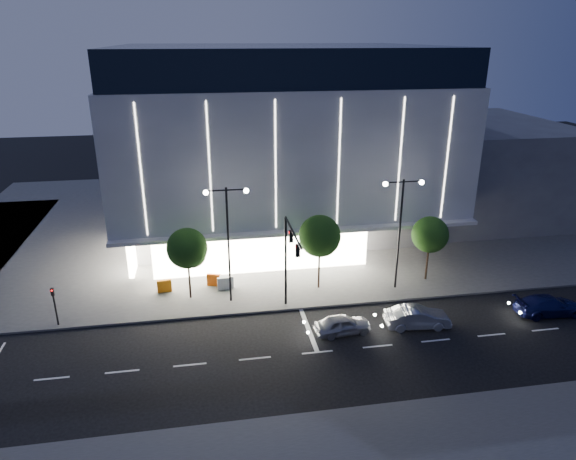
% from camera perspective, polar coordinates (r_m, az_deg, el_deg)
% --- Properties ---
extents(ground, '(160.00, 160.00, 0.00)m').
position_cam_1_polar(ground, '(34.49, -0.59, -12.36)').
color(ground, black).
rests_on(ground, ground).
extents(sidewalk_museum, '(70.00, 40.00, 0.15)m').
position_cam_1_polar(sidewalk_museum, '(56.58, 0.58, 1.43)').
color(sidewalk_museum, '#474747').
rests_on(sidewalk_museum, ground).
extents(museum, '(30.00, 25.80, 18.00)m').
position_cam_1_polar(museum, '(52.25, -1.27, 10.24)').
color(museum, '#4C4C51').
rests_on(museum, ground).
extents(annex_building, '(16.00, 20.00, 10.00)m').
position_cam_1_polar(annex_building, '(62.29, 20.11, 6.70)').
color(annex_building, '#4C4C51').
rests_on(annex_building, ground).
extents(traffic_mast, '(0.33, 5.89, 7.07)m').
position_cam_1_polar(traffic_mast, '(35.17, 0.13, -2.37)').
color(traffic_mast, black).
rests_on(traffic_mast, ground).
extents(street_lamp_west, '(3.16, 0.36, 9.00)m').
position_cam_1_polar(street_lamp_west, '(36.88, -6.71, 0.17)').
color(street_lamp_west, black).
rests_on(street_lamp_west, ground).
extents(street_lamp_east, '(3.16, 0.36, 9.00)m').
position_cam_1_polar(street_lamp_east, '(39.60, 12.41, 1.28)').
color(street_lamp_east, black).
rests_on(street_lamp_east, ground).
extents(ped_signal_far, '(0.22, 0.24, 3.00)m').
position_cam_1_polar(ped_signal_far, '(38.59, -24.53, -7.34)').
color(ped_signal_far, black).
rests_on(ped_signal_far, ground).
extents(tree_left, '(3.02, 3.02, 5.72)m').
position_cam_1_polar(tree_left, '(38.54, -11.09, -2.24)').
color(tree_left, black).
rests_on(tree_left, ground).
extents(tree_mid, '(3.25, 3.25, 6.15)m').
position_cam_1_polar(tree_mid, '(39.33, 3.57, -0.92)').
color(tree_mid, black).
rests_on(tree_mid, ground).
extents(tree_right, '(2.91, 2.91, 5.51)m').
position_cam_1_polar(tree_right, '(42.36, 15.50, -0.69)').
color(tree_right, black).
rests_on(tree_right, ground).
extents(car_lead, '(4.00, 1.92, 1.32)m').
position_cam_1_polar(car_lead, '(35.28, 6.10, -10.40)').
color(car_lead, '#A1A3A9').
rests_on(car_lead, ground).
extents(car_second, '(4.56, 1.93, 1.46)m').
position_cam_1_polar(car_second, '(36.82, 14.17, -9.41)').
color(car_second, '#B8BAC1').
rests_on(car_second, ground).
extents(car_third, '(4.93, 2.16, 1.41)m').
position_cam_1_polar(car_third, '(41.71, 26.98, -7.47)').
color(car_third, '#14184E').
rests_on(car_third, ground).
extents(barrier_a, '(1.12, 0.38, 1.00)m').
position_cam_1_polar(barrier_a, '(41.19, -13.57, -6.07)').
color(barrier_a, orange).
rests_on(barrier_a, sidewalk_museum).
extents(barrier_b, '(1.11, 0.31, 1.00)m').
position_cam_1_polar(barrier_b, '(40.77, -7.07, -5.90)').
color(barrier_b, silver).
rests_on(barrier_b, sidewalk_museum).
extents(barrier_c, '(1.12, 0.56, 1.00)m').
position_cam_1_polar(barrier_c, '(41.42, -8.23, -5.51)').
color(barrier_c, '#D74C0B').
rests_on(barrier_c, sidewalk_museum).
extents(barrier_d, '(1.13, 0.49, 1.00)m').
position_cam_1_polar(barrier_d, '(40.99, -6.80, -5.73)').
color(barrier_d, silver).
rests_on(barrier_d, sidewalk_museum).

